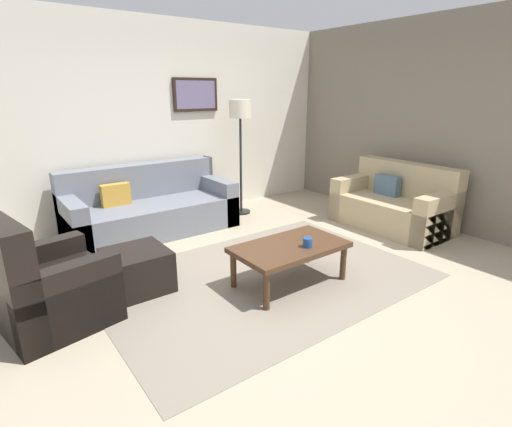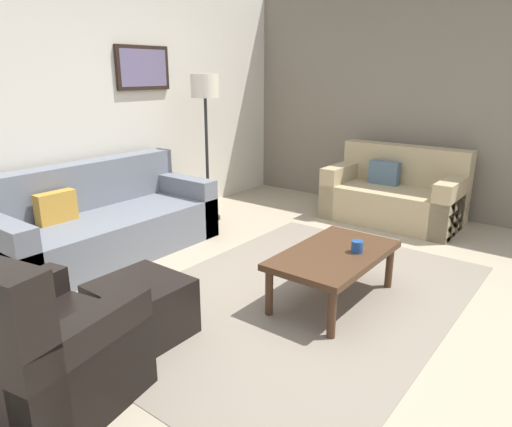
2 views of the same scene
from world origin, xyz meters
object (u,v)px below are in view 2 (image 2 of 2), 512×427
couch_loveseat (396,196)px  ottoman (142,309)px  lamp_standing (205,101)px  coffee_table (334,258)px  cup (357,247)px  framed_artwork (143,68)px  couch_main (100,224)px  armchair_leather (34,361)px

couch_loveseat → ottoman: 3.60m
lamp_standing → coffee_table: bearing=-113.2°
couch_loveseat → cup: 2.31m
couch_loveseat → ottoman: size_ratio=2.74×
cup → coffee_table: bearing=124.2°
lamp_standing → framed_artwork: bearing=130.6°
couch_main → ottoman: 1.72m
couch_loveseat → ottoman: bearing=174.4°
coffee_table → armchair_leather: bearing=163.3°
couch_loveseat → framed_artwork: framed_artwork is taller
lamp_standing → framed_artwork: 0.77m
couch_loveseat → armchair_leather: armchair_leather is taller
cup → framed_artwork: size_ratio=0.13×
couch_main → coffee_table: bearing=-77.7°
couch_loveseat → framed_artwork: bearing=127.9°
framed_artwork → ottoman: bearing=-131.8°
couch_main → coffee_table: couch_main is taller
armchair_leather → lamp_standing: bearing=28.1°
coffee_table → framed_artwork: (0.52, 2.75, 1.41)m
coffee_table → cup: cup is taller
couch_main → framed_artwork: (1.02, 0.43, 1.48)m
armchair_leather → coffee_table: bearing=-16.7°
couch_loveseat → lamp_standing: (-1.37, 1.81, 1.11)m
coffee_table → lamp_standing: bearing=66.8°
ottoman → cup: bearing=-34.1°
couch_main → cup: couch_main is taller
couch_loveseat → coffee_table: couch_loveseat is taller
couch_main → couch_loveseat: size_ratio=1.42×
couch_loveseat → ottoman: (-3.58, 0.35, -0.10)m
ottoman → framed_artwork: (1.77, 1.98, 1.57)m
lamp_standing → framed_artwork: (-0.44, 0.51, 0.36)m
couch_loveseat → lamp_standing: size_ratio=0.90×
cup → framed_artwork: framed_artwork is taller
couch_loveseat → cup: size_ratio=16.81×
couch_main → lamp_standing: bearing=-3.2°
ottoman → framed_artwork: size_ratio=0.79×
cup → lamp_standing: (0.86, 2.37, 0.95)m
lamp_standing → couch_loveseat: bearing=-52.9°
armchair_leather → lamp_standing: lamp_standing is taller
couch_main → ottoman: couch_main is taller
couch_main → ottoman: bearing=-115.8°
ottoman → cup: size_ratio=6.13×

